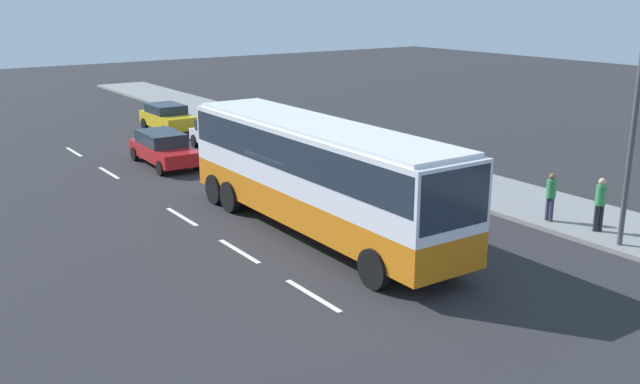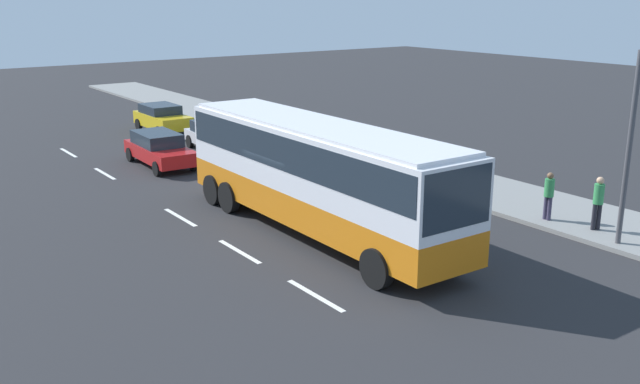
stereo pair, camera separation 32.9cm
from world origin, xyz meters
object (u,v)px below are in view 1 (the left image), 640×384
(car_silver_hatch, at_px, (222,136))
(pedestrian_near_curb, at_px, (600,201))
(pedestrian_at_crossing, at_px, (551,194))
(coach_bus, at_px, (317,166))
(car_yellow_taxi, at_px, (168,117))
(car_red_compact, at_px, (163,148))

(car_silver_hatch, height_order, pedestrian_near_curb, pedestrian_near_curb)
(pedestrian_at_crossing, bearing_deg, pedestrian_near_curb, 107.01)
(coach_bus, bearing_deg, car_yellow_taxi, 171.47)
(car_yellow_taxi, xyz_separation_m, pedestrian_at_crossing, (22.90, 3.73, 0.28))
(car_red_compact, xyz_separation_m, pedestrian_near_curb, (17.02, 7.52, 0.38))
(car_yellow_taxi, xyz_separation_m, pedestrian_near_curb, (24.48, 4.12, 0.36))
(car_yellow_taxi, relative_size, pedestrian_near_curb, 2.40)
(pedestrian_near_curb, bearing_deg, car_yellow_taxi, 40.19)
(pedestrian_near_curb, distance_m, pedestrian_at_crossing, 1.62)
(car_red_compact, height_order, car_yellow_taxi, car_yellow_taxi)
(car_silver_hatch, relative_size, pedestrian_at_crossing, 2.83)
(car_silver_hatch, relative_size, car_yellow_taxi, 1.10)
(pedestrian_near_curb, height_order, pedestrian_at_crossing, pedestrian_near_curb)
(coach_bus, relative_size, pedestrian_near_curb, 6.98)
(pedestrian_at_crossing, bearing_deg, coach_bus, -25.35)
(car_silver_hatch, distance_m, pedestrian_near_curb, 18.65)
(coach_bus, distance_m, pedestrian_at_crossing, 7.88)
(pedestrian_near_curb, bearing_deg, car_red_compact, 54.47)
(car_yellow_taxi, bearing_deg, car_silver_hatch, 0.96)
(car_red_compact, relative_size, pedestrian_at_crossing, 2.87)
(car_silver_hatch, bearing_deg, car_yellow_taxi, -174.35)
(pedestrian_near_curb, bearing_deg, coach_bus, 84.51)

